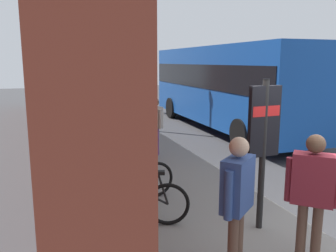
% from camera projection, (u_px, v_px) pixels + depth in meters
% --- Properties ---
extents(ground, '(60.00, 60.00, 0.00)m').
position_uv_depth(ground, '(216.00, 150.00, 11.06)').
color(ground, '#38383A').
extents(sidewalk_pavement, '(24.00, 3.50, 0.12)m').
position_uv_depth(sidewalk_pavement, '(118.00, 141.00, 12.01)').
color(sidewalk_pavement, gray).
rests_on(sidewalk_pavement, ground).
extents(station_facade, '(22.00, 0.65, 7.20)m').
position_uv_depth(station_facade, '(49.00, 37.00, 11.61)').
color(station_facade, brown).
rests_on(station_facade, ground).
extents(bicycle_end_of_row, '(0.70, 1.69, 0.97)m').
position_uv_depth(bicycle_end_of_row, '(136.00, 203.00, 5.68)').
color(bicycle_end_of_row, black).
rests_on(bicycle_end_of_row, sidewalk_pavement).
extents(bicycle_nearest_sign, '(0.48, 1.76, 0.97)m').
position_uv_depth(bicycle_nearest_sign, '(132.00, 182.00, 6.64)').
color(bicycle_nearest_sign, black).
rests_on(bicycle_nearest_sign, sidewalk_pavement).
extents(bicycle_far_end, '(0.67, 1.71, 0.97)m').
position_uv_depth(bicycle_far_end, '(116.00, 168.00, 7.51)').
color(bicycle_far_end, black).
rests_on(bicycle_far_end, sidewalk_pavement).
extents(bicycle_mid_rack, '(0.48, 1.77, 0.97)m').
position_uv_depth(bicycle_mid_rack, '(105.00, 155.00, 8.54)').
color(bicycle_mid_rack, black).
rests_on(bicycle_mid_rack, sidewalk_pavement).
extents(transit_info_sign, '(0.12, 0.55, 2.40)m').
position_uv_depth(transit_info_sign, '(264.00, 131.00, 5.37)').
color(transit_info_sign, black).
rests_on(transit_info_sign, sidewalk_pavement).
extents(city_bus, '(10.54, 2.76, 3.35)m').
position_uv_depth(city_bus, '(226.00, 83.00, 14.30)').
color(city_bus, '#1951B2').
rests_on(city_bus, ground).
extents(pedestrian_near_bus, '(0.52, 0.56, 1.79)m').
position_uv_depth(pedestrian_near_bus, '(237.00, 193.00, 4.20)').
color(pedestrian_near_bus, brown).
rests_on(pedestrian_near_bus, sidewalk_pavement).
extents(pedestrian_crossing_street, '(0.53, 0.54, 1.77)m').
position_uv_depth(pedestrian_crossing_street, '(312.00, 188.00, 4.41)').
color(pedestrian_crossing_street, brown).
rests_on(pedestrian_crossing_street, sidewalk_pavement).
extents(pedestrian_by_facade, '(0.61, 0.33, 1.63)m').
position_uv_depth(pedestrian_by_facade, '(155.00, 121.00, 9.93)').
color(pedestrian_by_facade, '#723F72').
rests_on(pedestrian_by_facade, sidewalk_pavement).
extents(street_lamp, '(0.28, 0.28, 5.52)m').
position_uv_depth(street_lamp, '(142.00, 46.00, 13.69)').
color(street_lamp, '#333338').
rests_on(street_lamp, sidewalk_pavement).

